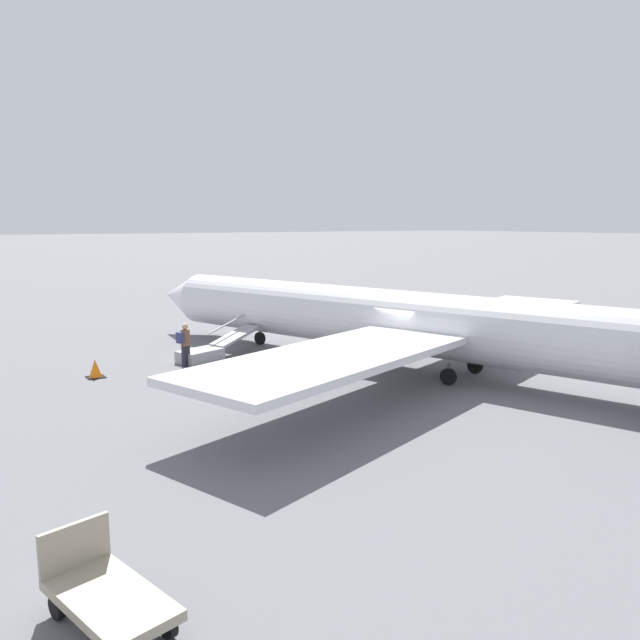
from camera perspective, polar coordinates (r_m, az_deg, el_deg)
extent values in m
plane|color=slate|center=(24.88, 7.77, -4.47)|extent=(600.00, 600.00, 0.00)
cylinder|color=silver|center=(24.52, 7.86, -0.18)|extent=(24.10, 9.67, 2.44)
cone|color=silver|center=(33.52, -12.46, 2.13)|extent=(3.27, 3.08, 2.39)
cube|color=silver|center=(18.70, 0.96, -3.52)|extent=(6.80, 10.99, 0.24)
cube|color=silver|center=(29.64, 16.26, 0.76)|extent=(6.80, 10.99, 0.24)
cylinder|color=black|center=(29.62, -5.52, -1.68)|extent=(0.62, 0.32, 0.60)
cylinder|color=#4C4C51|center=(29.55, -5.53, -0.92)|extent=(0.11, 0.11, 0.19)
cylinder|color=black|center=(22.73, 11.65, -5.09)|extent=(0.62, 0.32, 0.60)
cylinder|color=#4C4C51|center=(22.64, 11.69, -4.12)|extent=(0.11, 0.11, 0.19)
cylinder|color=black|center=(24.65, 14.00, -4.07)|extent=(0.62, 0.32, 0.60)
cylinder|color=#4C4C51|center=(24.57, 14.04, -3.17)|extent=(0.11, 0.11, 0.19)
cube|color=#99999E|center=(26.41, -10.90, -3.22)|extent=(1.59, 2.05, 0.50)
cube|color=#99999E|center=(27.61, -7.77, -1.45)|extent=(1.53, 2.40, 0.71)
cube|color=#99999E|center=(27.85, -8.43, -0.33)|extent=(0.72, 2.13, 0.65)
cube|color=#23232D|center=(25.63, -12.16, -3.23)|extent=(0.27, 0.33, 0.85)
cylinder|color=brown|center=(25.48, -12.22, -1.58)|extent=(0.36, 0.36, 0.65)
sphere|color=tan|center=(25.41, -12.25, -0.59)|extent=(0.24, 0.24, 0.24)
cube|color=navy|center=(25.31, -12.70, -1.59)|extent=(0.32, 0.26, 0.44)
cube|color=#9E937F|center=(10.15, -18.63, -23.04)|extent=(2.39, 1.56, 0.16)
cube|color=#9E937F|center=(10.77, -21.51, -18.59)|extent=(0.32, 1.09, 0.70)
cylinder|color=black|center=(10.73, -22.90, -23.01)|extent=(0.38, 0.20, 0.36)
cylinder|color=black|center=(11.04, -18.41, -21.78)|extent=(0.38, 0.20, 0.36)
cylinder|color=black|center=(9.90, -13.74, -25.50)|extent=(0.38, 0.20, 0.36)
cube|color=black|center=(24.81, -19.82, -4.93)|extent=(0.63, 0.63, 0.03)
cone|color=orange|center=(24.74, -19.86, -4.18)|extent=(0.49, 0.49, 0.70)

